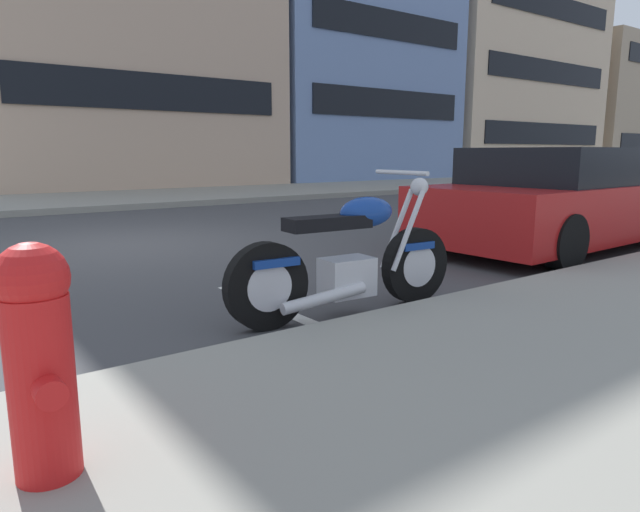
{
  "coord_description": "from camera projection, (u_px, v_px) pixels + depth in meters",
  "views": [
    {
      "loc": [
        -2.33,
        -7.69,
        1.26
      ],
      "look_at": [
        0.2,
        -4.27,
        0.47
      ],
      "focal_mm": 31.43,
      "sensor_mm": 36.0,
      "label": 1
    }
  ],
  "objects": [
    {
      "name": "ground_plane",
      "position": [
        124.0,
        245.0,
        7.67
      ],
      "size": [
        260.0,
        260.0,
        0.0
      ],
      "primitive_type": "plane",
      "color": "#3D3D3F"
    },
    {
      "name": "sidewalk_far_curb",
      "position": [
        394.0,
        186.0,
        20.35
      ],
      "size": [
        120.0,
        5.0,
        0.14
      ],
      "primitive_type": "cube",
      "color": "gray",
      "rests_on": "ground"
    },
    {
      "name": "parking_stall_stripe",
      "position": [
        287.0,
        313.0,
        4.43
      ],
      "size": [
        0.12,
        2.2,
        0.01
      ],
      "primitive_type": "cube",
      "color": "silver",
      "rests_on": "ground"
    },
    {
      "name": "parked_motorcycle",
      "position": [
        350.0,
        261.0,
        4.34
      ],
      "size": [
        2.04,
        0.62,
        1.12
      ],
      "rotation": [
        0.0,
        0.0,
        -0.07
      ],
      "color": "black",
      "rests_on": "ground"
    },
    {
      "name": "parked_car_behind_motorcycle",
      "position": [
        563.0,
        200.0,
        7.45
      ],
      "size": [
        4.46,
        1.99,
        1.31
      ],
      "rotation": [
        0.0,
        0.0,
        0.03
      ],
      "color": "#AD1919",
      "rests_on": "ground"
    },
    {
      "name": "fire_hydrant",
      "position": [
        39.0,
        356.0,
        1.89
      ],
      "size": [
        0.24,
        0.36,
        0.83
      ],
      "color": "red",
      "rests_on": "sidewalk_near_curb"
    },
    {
      "name": "townhouse_behind_pole",
      "position": [
        313.0,
        21.0,
        26.18
      ],
      "size": [
        9.23,
        10.77,
        14.59
      ],
      "color": "#6B84B2",
      "rests_on": "ground"
    },
    {
      "name": "townhouse_mid_block",
      "position": [
        464.0,
        88.0,
        33.26
      ],
      "size": [
        12.01,
        11.12,
        10.12
      ],
      "color": "beige",
      "rests_on": "ground"
    },
    {
      "name": "townhouse_far_uphill",
      "position": [
        600.0,
        109.0,
        39.95
      ],
      "size": [
        11.94,
        8.28,
        8.57
      ],
      "color": "tan",
      "rests_on": "ground"
    }
  ]
}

